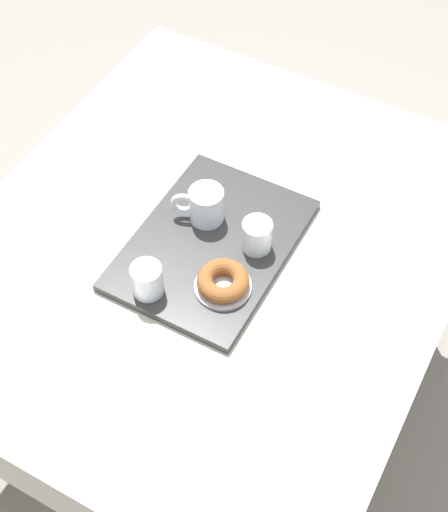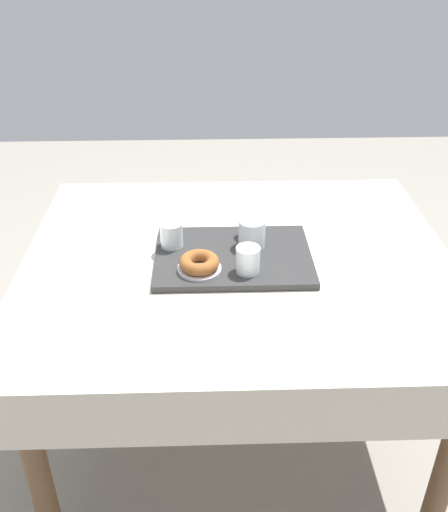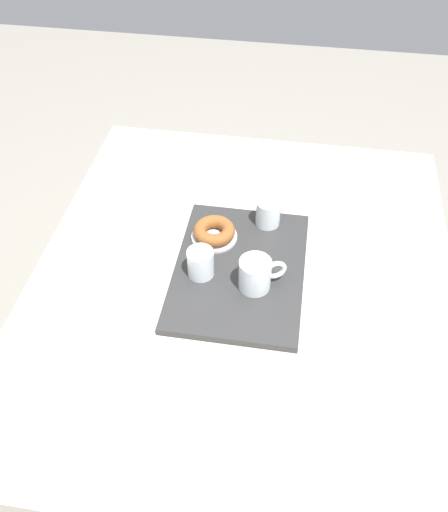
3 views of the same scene
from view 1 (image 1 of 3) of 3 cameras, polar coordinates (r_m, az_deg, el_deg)
The scene contains 8 objects.
ground_plane at distance 2.30m, azimuth -0.75°, elevation -10.53°, with size 6.00×6.00×0.00m, color gray.
dining_table at distance 1.75m, azimuth -0.96°, elevation -0.77°, with size 1.27×1.08×0.74m.
serving_tray at distance 1.66m, azimuth -0.95°, elevation 0.90°, with size 0.46×0.33×0.02m, color #2D2D2D.
tea_mug_left at distance 1.67m, azimuth -1.44°, elevation 3.90°, with size 0.08×0.12×0.08m.
water_glass_near at distance 1.62m, azimuth 2.55°, elevation 1.52°, with size 0.07×0.07×0.08m.
water_glass_far at distance 1.55m, azimuth -5.95°, elevation -1.90°, with size 0.07×0.07×0.08m.
donut_plate_left at distance 1.57m, azimuth -0.08°, elevation -2.37°, with size 0.12×0.12×0.01m, color silver.
sugar_donut_left at distance 1.56m, azimuth -0.08°, elevation -1.92°, with size 0.11×0.11×0.04m, color brown.
Camera 1 is at (0.92, 0.53, 2.04)m, focal length 51.84 mm.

